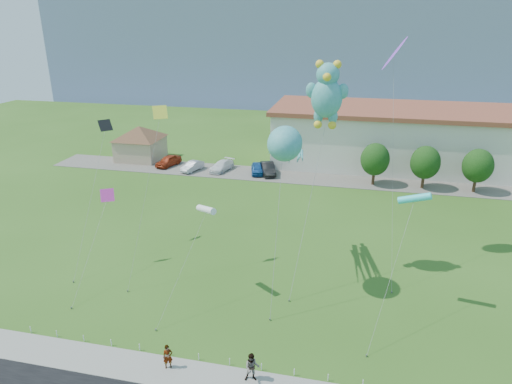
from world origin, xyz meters
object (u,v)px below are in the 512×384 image
at_px(pedestrian_right, 252,367).
at_px(teddy_bear_kite, 327,93).
at_px(parked_car_black, 268,168).
at_px(parked_car_blue, 257,168).
at_px(octopus_kite, 287,149).
at_px(parked_car_red, 168,161).
at_px(parked_car_white, 222,166).
at_px(pavilion, 140,140).
at_px(warehouse, 494,141).
at_px(parked_car_silver, 192,166).
at_px(pedestrian_left, 168,357).

relative_size(pedestrian_right, teddy_bear_kite, 0.11).
xyz_separation_m(pedestrian_right, parked_car_black, (-6.58, 37.46, -0.18)).
relative_size(parked_car_blue, octopus_kite, 0.31).
distance_m(parked_car_red, parked_car_white, 8.10).
xyz_separation_m(pavilion, parked_car_red, (5.40, -2.41, -2.22)).
height_order(pedestrian_right, teddy_bear_kite, teddy_bear_kite).
bearing_deg(parked_car_blue, parked_car_black, -10.19).
distance_m(pavilion, warehouse, 50.37).
height_order(parked_car_red, parked_car_silver, parked_car_red).
bearing_deg(parked_car_silver, parked_car_black, 22.55).
height_order(pavilion, pedestrian_left, pavilion).
height_order(warehouse, parked_car_silver, warehouse).
xyz_separation_m(pedestrian_right, parked_car_silver, (-17.12, 36.55, -0.31)).
xyz_separation_m(pavilion, octopus_kite, (26.64, -28.75, 7.97)).
bearing_deg(pavilion, teddy_bear_kite, -41.71).
bearing_deg(pedestrian_right, pedestrian_left, 169.10).
relative_size(parked_car_white, teddy_bear_kite, 0.27).
bearing_deg(octopus_kite, pedestrian_right, -89.92).
distance_m(pedestrian_right, parked_car_black, 38.04).
bearing_deg(warehouse, parked_car_black, -163.56).
distance_m(pedestrian_left, parked_car_blue, 37.59).
bearing_deg(octopus_kite, parked_car_white, 116.88).
bearing_deg(parked_car_silver, pavilion, 176.15).
xyz_separation_m(parked_car_red, parked_car_silver, (4.14, -1.34, -0.10)).
relative_size(warehouse, parked_car_blue, 14.98).
relative_size(parked_car_silver, teddy_bear_kite, 0.23).
bearing_deg(parked_car_silver, pedestrian_right, -47.31).
xyz_separation_m(pavilion, parked_car_white, (13.49, -2.81, -2.30)).
height_order(pavilion, parked_car_silver, pavilion).
bearing_deg(parked_car_silver, pedestrian_left, -54.40).
height_order(pavilion, parked_car_black, pavilion).
xyz_separation_m(parked_car_white, parked_car_black, (6.59, -0.02, 0.11)).
distance_m(warehouse, parked_car_red, 45.51).
bearing_deg(pavilion, parked_car_red, -24.04).
height_order(pavilion, parked_car_red, pavilion).
bearing_deg(teddy_bear_kite, pedestrian_right, -99.61).
xyz_separation_m(pedestrian_left, octopus_kite, (5.18, 11.66, 10.09)).
xyz_separation_m(parked_car_silver, parked_car_white, (3.95, 0.93, 0.02)).
bearing_deg(pedestrian_right, octopus_kite, 77.86).
xyz_separation_m(warehouse, parked_car_blue, (-31.39, -8.93, -3.37)).
distance_m(pavilion, parked_car_black, 20.39).
bearing_deg(pedestrian_left, parked_car_red, 84.00).
bearing_deg(teddy_bear_kite, parked_car_red, 135.21).
bearing_deg(parked_car_black, parked_car_blue, 164.21).
xyz_separation_m(pedestrian_right, parked_car_white, (-13.17, 37.48, -0.29)).
distance_m(parked_car_white, teddy_bear_kite, 31.20).
xyz_separation_m(warehouse, parked_car_white, (-36.51, -8.81, -3.40)).
distance_m(pavilion, pedestrian_right, 48.35).
bearing_deg(parked_car_blue, octopus_kite, -86.73).
xyz_separation_m(pedestrian_right, parked_car_red, (-21.25, 37.88, -0.21)).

